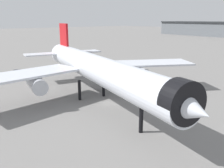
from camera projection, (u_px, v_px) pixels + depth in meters
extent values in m
plane|color=slate|center=(107.00, 103.00, 51.67)|extent=(900.00, 900.00, 0.00)
cylinder|color=silver|center=(96.00, 69.00, 51.22)|extent=(52.59, 18.71, 5.54)
cone|color=silver|center=(188.00, 108.00, 28.52)|extent=(7.26, 6.79, 5.43)
cone|color=silver|center=(61.00, 53.00, 73.92)|extent=(8.29, 6.91, 5.26)
cylinder|color=black|center=(182.00, 102.00, 29.37)|extent=(3.82, 6.04, 5.59)
cube|color=silver|center=(143.00, 63.00, 61.43)|extent=(19.96, 24.62, 0.44)
cylinder|color=#B7BAC1|center=(136.00, 72.00, 59.54)|extent=(7.94, 4.82, 3.05)
cube|color=silver|center=(20.00, 75.00, 48.36)|extent=(9.86, 24.27, 0.44)
cylinder|color=#B7BAC1|center=(37.00, 84.00, 49.01)|extent=(7.94, 4.82, 3.05)
cube|color=red|center=(64.00, 40.00, 69.15)|extent=(6.28, 2.14, 8.86)
cube|color=silver|center=(84.00, 52.00, 73.79)|extent=(7.01, 10.42, 0.33)
cube|color=silver|center=(42.00, 54.00, 68.31)|extent=(7.01, 10.42, 0.33)
cylinder|color=black|center=(141.00, 119.00, 37.97)|extent=(0.66, 0.66, 4.43)
cylinder|color=black|center=(104.00, 87.00, 56.06)|extent=(0.66, 0.66, 4.43)
cylinder|color=black|center=(80.00, 90.00, 53.47)|extent=(0.66, 0.66, 4.43)
cube|color=black|center=(19.00, 73.00, 77.87)|extent=(2.73, 3.57, 0.30)
cube|color=#232833|center=(17.00, 72.00, 76.84)|extent=(1.98, 1.81, 1.20)
cube|color=#1E2D38|center=(15.00, 71.00, 76.27)|extent=(1.27, 0.60, 0.60)
cube|color=#232833|center=(21.00, 71.00, 78.23)|extent=(2.23, 2.40, 0.90)
cylinder|color=black|center=(19.00, 75.00, 76.61)|extent=(0.53, 0.75, 0.70)
cylinder|color=black|center=(15.00, 74.00, 77.25)|extent=(0.53, 0.75, 0.70)
cylinder|color=black|center=(24.00, 73.00, 78.57)|extent=(0.53, 0.75, 0.70)
cylinder|color=black|center=(20.00, 73.00, 79.22)|extent=(0.53, 0.75, 0.70)
cone|color=#F2600C|center=(63.00, 71.00, 82.77)|extent=(0.51, 0.51, 0.64)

